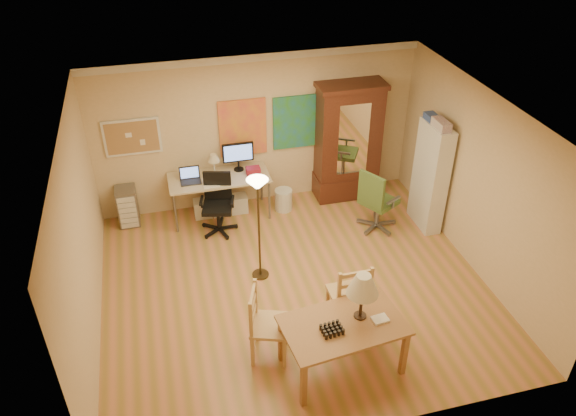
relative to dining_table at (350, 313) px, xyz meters
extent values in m
plane|color=olive|center=(-0.25, 1.56, -0.86)|extent=(5.50, 5.50, 0.00)
cube|color=white|center=(-0.25, 4.02, 1.78)|extent=(5.50, 0.08, 0.12)
cube|color=#AD8651|center=(-2.30, 4.03, 0.64)|extent=(0.90, 0.04, 0.62)
cube|color=yellow|center=(-0.50, 4.03, 0.59)|extent=(0.80, 0.04, 1.00)
cube|color=teal|center=(0.40, 4.03, 0.59)|extent=(0.75, 0.04, 0.95)
cube|color=brown|center=(-0.09, -0.02, -0.16)|extent=(1.53, 1.02, 0.04)
cube|color=brown|center=(-0.69, -0.46, -0.52)|extent=(0.07, 0.07, 0.68)
cube|color=brown|center=(0.60, -0.31, -0.52)|extent=(0.07, 0.07, 0.68)
cube|color=brown|center=(-0.77, 0.26, -0.52)|extent=(0.07, 0.07, 0.68)
cube|color=brown|center=(0.52, 0.41, -0.52)|extent=(0.07, 0.07, 0.68)
cylinder|color=black|center=(0.15, 0.05, -0.13)|extent=(0.15, 0.15, 0.02)
cylinder|color=black|center=(0.15, 0.05, 0.06)|extent=(0.04, 0.04, 0.38)
cone|color=beige|center=(0.15, 0.05, 0.36)|extent=(0.38, 0.38, 0.27)
cube|color=white|center=(0.35, -0.07, -0.12)|extent=(0.21, 0.16, 0.03)
cube|color=black|center=(-0.26, -0.11, -0.10)|extent=(0.29, 0.24, 0.08)
cube|color=tan|center=(0.24, 0.69, -0.36)|extent=(0.49, 0.47, 0.04)
cube|color=tan|center=(0.45, 0.89, -0.62)|extent=(0.04, 0.04, 0.48)
cube|color=tan|center=(0.03, 0.89, -0.62)|extent=(0.04, 0.04, 0.48)
cube|color=tan|center=(0.45, 0.49, -0.62)|extent=(0.04, 0.04, 0.48)
cube|color=tan|center=(0.03, 0.49, -0.62)|extent=(0.04, 0.04, 0.48)
cube|color=tan|center=(0.45, 0.49, -0.08)|extent=(0.04, 0.04, 0.55)
cube|color=tan|center=(0.03, 0.49, -0.08)|extent=(0.04, 0.04, 0.55)
cube|color=tan|center=(0.24, 0.49, -0.03)|extent=(0.42, 0.04, 0.06)
cube|color=tan|center=(-0.89, 0.39, -0.36)|extent=(0.59, 0.61, 0.04)
cube|color=tan|center=(-0.77, 0.13, -0.62)|extent=(0.06, 0.06, 0.47)
cube|color=tan|center=(-0.63, 0.53, -0.62)|extent=(0.06, 0.06, 0.47)
cube|color=tan|center=(-1.14, 0.26, -0.62)|extent=(0.06, 0.06, 0.47)
cube|color=tan|center=(-1.01, 0.65, -0.62)|extent=(0.06, 0.06, 0.47)
cube|color=tan|center=(-1.14, 0.26, -0.09)|extent=(0.06, 0.06, 0.55)
cube|color=tan|center=(-1.01, 0.65, -0.09)|extent=(0.06, 0.06, 0.55)
cube|color=tan|center=(-1.07, 0.46, -0.03)|extent=(0.17, 0.40, 0.05)
cylinder|color=#3D2F18|center=(-0.69, 1.93, -0.84)|extent=(0.25, 0.25, 0.03)
cylinder|color=#3D2F18|center=(-0.69, 1.93, -0.05)|extent=(0.03, 0.03, 1.57)
cone|color=#FFE0A5|center=(-0.69, 1.93, 0.75)|extent=(0.30, 0.30, 0.13)
cube|color=tan|center=(-1.00, 3.68, -0.10)|extent=(1.68, 0.74, 0.03)
cylinder|color=slate|center=(-1.79, 3.37, -0.49)|extent=(0.04, 0.04, 0.74)
cylinder|color=slate|center=(-0.21, 3.37, -0.49)|extent=(0.04, 0.04, 0.74)
cylinder|color=slate|center=(-1.79, 4.00, -0.49)|extent=(0.04, 0.04, 0.74)
cylinder|color=slate|center=(-0.21, 4.00, -0.49)|extent=(0.04, 0.04, 0.74)
cube|color=black|center=(-1.48, 3.63, -0.08)|extent=(0.34, 0.23, 0.02)
cube|color=black|center=(-1.48, 3.80, 0.03)|extent=(0.34, 0.06, 0.22)
cube|color=black|center=(-0.64, 3.84, 0.25)|extent=(0.53, 0.04, 0.34)
cone|color=beige|center=(-1.06, 3.79, 0.23)|extent=(0.21, 0.21, 0.13)
cube|color=white|center=(-1.16, 3.52, -0.09)|extent=(0.26, 0.34, 0.01)
cube|color=maroon|center=(-0.43, 3.63, -0.03)|extent=(0.23, 0.17, 0.13)
cube|color=white|center=(-1.32, 3.73, -0.70)|extent=(0.29, 0.25, 0.32)
cube|color=white|center=(-1.00, 3.73, -0.70)|extent=(0.29, 0.25, 0.32)
cube|color=silver|center=(-0.69, 3.73, -0.70)|extent=(0.29, 0.25, 0.32)
cylinder|color=black|center=(-1.12, 3.22, -0.61)|extent=(0.06, 0.06, 0.39)
cube|color=black|center=(-1.12, 3.22, -0.39)|extent=(0.56, 0.55, 0.07)
cube|color=black|center=(-1.06, 3.43, -0.09)|extent=(0.45, 0.16, 0.51)
cube|color=black|center=(-1.36, 3.28, -0.25)|extent=(0.11, 0.29, 0.03)
cube|color=black|center=(-0.87, 3.16, -0.25)|extent=(0.11, 0.29, 0.03)
cylinder|color=slate|center=(1.48, 2.67, -0.59)|extent=(0.06, 0.06, 0.43)
cube|color=#3E602B|center=(1.48, 2.67, -0.34)|extent=(0.68, 0.69, 0.08)
cube|color=#3E602B|center=(1.27, 2.55, -0.02)|extent=(0.29, 0.46, 0.56)
cube|color=slate|center=(1.61, 2.43, -0.19)|extent=(0.30, 0.20, 0.03)
cube|color=slate|center=(1.34, 2.91, -0.19)|extent=(0.30, 0.20, 0.03)
cube|color=slate|center=(-2.55, 3.85, -0.52)|extent=(0.33, 0.38, 0.67)
cube|color=silver|center=(-2.55, 3.64, -0.52)|extent=(0.29, 0.02, 0.57)
cube|color=#3A180F|center=(1.31, 3.80, 0.18)|extent=(1.09, 0.49, 2.07)
cube|color=#3A180F|center=(1.31, 3.80, -0.64)|extent=(1.13, 0.53, 0.41)
cube|color=white|center=(1.31, 3.55, 0.38)|extent=(0.54, 0.01, 1.28)
cube|color=#3A180F|center=(1.31, 3.80, 1.25)|extent=(1.17, 0.55, 0.08)
cube|color=white|center=(2.30, 2.58, 0.06)|extent=(0.28, 0.73, 1.84)
cube|color=#993333|center=(2.26, 2.44, -0.42)|extent=(0.17, 0.37, 0.22)
cube|color=#334C99|center=(2.26, 2.76, 0.67)|extent=(0.17, 0.26, 0.18)
cylinder|color=silver|center=(0.09, 3.60, -0.66)|extent=(0.31, 0.31, 0.39)
camera|label=1|loc=(-1.91, -4.48, 4.64)|focal=35.00mm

